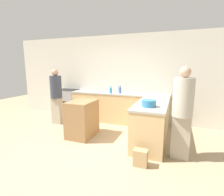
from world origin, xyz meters
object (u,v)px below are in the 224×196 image
range_oven (68,103)px  person_by_range (56,94)px  dish_soap_bottle (111,91)px  person_at_peninsula (182,110)px  vinegar_bottle_clear (118,89)px  paper_bag (140,158)px  island_table (82,119)px  mixing_bowl (149,103)px  water_bottle_blue (120,90)px

range_oven → person_by_range: 0.90m
dish_soap_bottle → person_at_peninsula: size_ratio=0.12×
vinegar_bottle_clear → paper_bag: vinegar_bottle_clear is taller
range_oven → dish_soap_bottle: dish_soap_bottle is taller
island_table → mixing_bowl: size_ratio=3.10×
island_table → person_by_range: person_by_range is taller
paper_bag → vinegar_bottle_clear: bearing=117.3°
range_oven → person_at_peninsula: bearing=-24.6°
person_at_peninsula → range_oven: bearing=155.4°
mixing_bowl → paper_bag: mixing_bowl is taller
island_table → paper_bag: 1.86m
island_table → dish_soap_bottle: size_ratio=4.43×
vinegar_bottle_clear → dish_soap_bottle: vinegar_bottle_clear is taller
range_oven → dish_soap_bottle: 1.75m
mixing_bowl → vinegar_bottle_clear: bearing=126.1°
person_by_range → person_at_peninsula: (3.51, -0.89, 0.04)m
person_at_peninsula → dish_soap_bottle: bearing=142.7°
island_table → vinegar_bottle_clear: bearing=74.2°
island_table → water_bottle_blue: bearing=66.6°
dish_soap_bottle → paper_bag: dish_soap_bottle is taller
dish_soap_bottle → person_by_range: size_ratio=0.12×
person_at_peninsula → water_bottle_blue: bearing=137.1°
range_oven → vinegar_bottle_clear: 1.88m
island_table → range_oven: bearing=134.5°
range_oven → dish_soap_bottle: size_ratio=4.64×
vinegar_bottle_clear → dish_soap_bottle: size_ratio=1.24×
water_bottle_blue → person_at_peninsula: (1.72, -1.60, -0.08)m
island_table → vinegar_bottle_clear: size_ratio=3.58×
person_by_range → person_at_peninsula: size_ratio=0.95×
vinegar_bottle_clear → person_by_range: bearing=-151.1°
range_oven → person_by_range: size_ratio=0.57×
dish_soap_bottle → person_at_peninsula: person_at_peninsula is taller
mixing_bowl → person_by_range: size_ratio=0.18×
range_oven → island_table: bearing=-45.5°
water_bottle_blue → person_at_peninsula: bearing=-42.9°
water_bottle_blue → dish_soap_bottle: water_bottle_blue is taller
island_table → dish_soap_bottle: dish_soap_bottle is taller
person_by_range → person_at_peninsula: person_at_peninsula is taller
mixing_bowl → person_by_range: person_by_range is taller
mixing_bowl → person_at_peninsula: 0.65m
water_bottle_blue → dish_soap_bottle: 0.29m
mixing_bowl → water_bottle_blue: bearing=126.6°
person_by_range → paper_bag: size_ratio=5.52×
vinegar_bottle_clear → person_by_range: 1.90m
water_bottle_blue → dish_soap_bottle: bearing=-164.3°
mixing_bowl → person_at_peninsula: bearing=-12.1°
vinegar_bottle_clear → person_at_peninsula: person_at_peninsula is taller
water_bottle_blue → person_by_range: person_by_range is taller
mixing_bowl → person_at_peninsula: (0.63, -0.14, -0.06)m
person_at_peninsula → paper_bag: 1.15m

